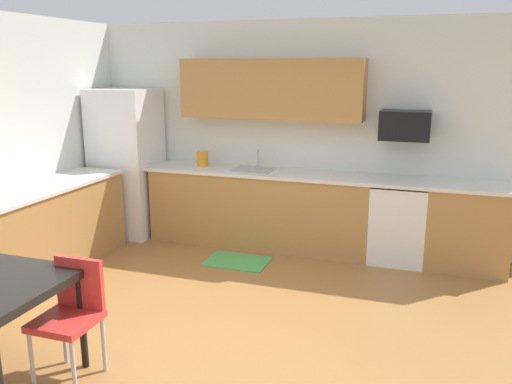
% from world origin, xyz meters
% --- Properties ---
extents(ground_plane, '(12.00, 12.00, 0.00)m').
position_xyz_m(ground_plane, '(0.00, 0.00, 0.00)').
color(ground_plane, '#9E6B38').
extents(wall_back, '(5.80, 0.10, 2.70)m').
position_xyz_m(wall_back, '(0.00, 2.65, 1.35)').
color(wall_back, silver).
rests_on(wall_back, ground).
extents(cabinet_run_back, '(2.70, 0.60, 0.90)m').
position_xyz_m(cabinet_run_back, '(-0.40, 2.30, 0.45)').
color(cabinet_run_back, '#AD7A42').
rests_on(cabinet_run_back, ground).
extents(cabinet_run_back_right, '(0.85, 0.60, 0.90)m').
position_xyz_m(cabinet_run_back_right, '(1.98, 2.30, 0.45)').
color(cabinet_run_back_right, '#AD7A42').
rests_on(cabinet_run_back_right, ground).
extents(cabinet_run_left, '(0.60, 2.00, 0.90)m').
position_xyz_m(cabinet_run_left, '(-2.30, 0.80, 0.45)').
color(cabinet_run_left, '#AD7A42').
rests_on(cabinet_run_left, ground).
extents(countertop_back, '(4.80, 0.64, 0.04)m').
position_xyz_m(countertop_back, '(0.00, 2.30, 0.92)').
color(countertop_back, silver).
rests_on(countertop_back, cabinet_run_back).
extents(countertop_left, '(0.64, 2.00, 0.04)m').
position_xyz_m(countertop_left, '(-2.30, 0.80, 0.92)').
color(countertop_left, silver).
rests_on(countertop_left, cabinet_run_left).
extents(upper_cabinets_back, '(2.20, 0.34, 0.70)m').
position_xyz_m(upper_cabinets_back, '(-0.30, 2.43, 1.90)').
color(upper_cabinets_back, '#AD7A42').
extents(refrigerator, '(0.76, 0.70, 1.89)m').
position_xyz_m(refrigerator, '(-2.18, 2.22, 0.94)').
color(refrigerator, white).
rests_on(refrigerator, ground).
extents(oven_range, '(0.60, 0.60, 0.91)m').
position_xyz_m(oven_range, '(1.25, 2.30, 0.46)').
color(oven_range, white).
rests_on(oven_range, ground).
extents(microwave, '(0.54, 0.36, 0.32)m').
position_xyz_m(microwave, '(1.25, 2.40, 1.53)').
color(microwave, black).
extents(sink_basin, '(0.48, 0.40, 0.14)m').
position_xyz_m(sink_basin, '(-0.48, 2.30, 0.88)').
color(sink_basin, '#A5A8AD').
rests_on(sink_basin, countertop_back).
extents(sink_faucet, '(0.02, 0.02, 0.24)m').
position_xyz_m(sink_faucet, '(-0.48, 2.48, 1.04)').
color(sink_faucet, '#B2B5BA').
rests_on(sink_faucet, countertop_back).
extents(chair_near_table, '(0.40, 0.40, 0.85)m').
position_xyz_m(chair_near_table, '(-0.76, -0.80, 0.50)').
color(chair_near_table, red).
rests_on(chair_near_table, ground).
extents(floor_mat, '(0.70, 0.50, 0.01)m').
position_xyz_m(floor_mat, '(-0.45, 1.65, 0.01)').
color(floor_mat, '#4CA54C').
rests_on(floor_mat, ground).
extents(kettle, '(0.14, 0.14, 0.20)m').
position_xyz_m(kettle, '(-1.17, 2.35, 1.02)').
color(kettle, orange).
rests_on(kettle, countertop_back).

